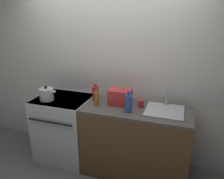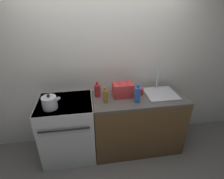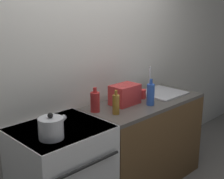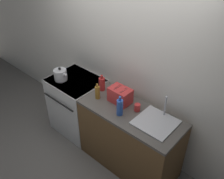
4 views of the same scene
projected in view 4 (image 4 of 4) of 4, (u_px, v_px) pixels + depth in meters
name	position (u px, v px, depth m)	size (l,w,h in m)	color
ground_plane	(90.00, 156.00, 3.69)	(12.00, 12.00, 0.00)	slate
wall_back	(122.00, 62.00, 3.37)	(8.00, 0.05, 2.60)	silver
stove	(78.00, 104.00, 3.93)	(0.75, 0.68, 0.94)	silver
counter_block	(129.00, 139.00, 3.34)	(1.35, 0.59, 0.94)	brown
kettle	(60.00, 75.00, 3.63)	(0.24, 0.19, 0.20)	silver
toaster	(120.00, 95.00, 3.18)	(0.28, 0.20, 0.20)	red
sink_tray	(156.00, 121.00, 2.91)	(0.45, 0.44, 0.28)	#B7B7BC
bottle_amber	(97.00, 92.00, 3.25)	(0.06, 0.06, 0.22)	#9E6B23
bottle_red	(102.00, 84.00, 3.41)	(0.09, 0.09, 0.23)	#B72828
bottle_blue	(120.00, 107.00, 2.97)	(0.08, 0.08, 0.27)	#2D56B7
cup_red	(137.00, 107.00, 3.06)	(0.08, 0.08, 0.10)	red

